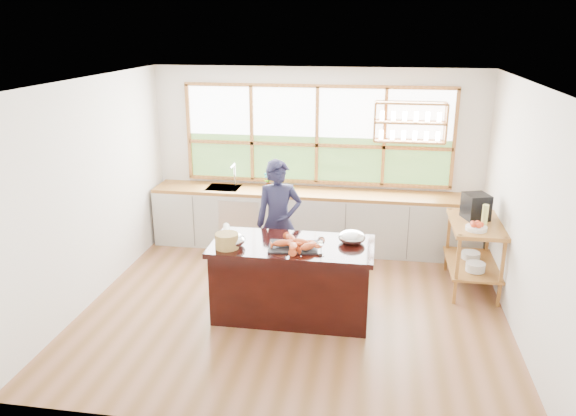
% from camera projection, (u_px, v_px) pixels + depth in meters
% --- Properties ---
extents(ground_plane, '(5.00, 5.00, 0.00)m').
position_uv_depth(ground_plane, '(295.00, 306.00, 6.86)').
color(ground_plane, '#8F5C41').
extents(room_shell, '(5.02, 4.52, 2.71)m').
position_uv_depth(room_shell, '(303.00, 157.00, 6.79)').
color(room_shell, silver).
rests_on(room_shell, ground_plane).
extents(back_counter, '(4.90, 0.63, 0.90)m').
position_uv_depth(back_counter, '(312.00, 220.00, 8.54)').
color(back_counter, '#AEADA4').
rests_on(back_counter, ground_plane).
extents(right_shelf_unit, '(0.62, 1.10, 0.90)m').
position_uv_depth(right_shelf_unit, '(474.00, 244.00, 7.17)').
color(right_shelf_unit, olive).
rests_on(right_shelf_unit, ground_plane).
extents(island, '(1.85, 0.90, 0.90)m').
position_uv_depth(island, '(292.00, 280.00, 6.53)').
color(island, black).
rests_on(island, ground_plane).
extents(cook, '(0.69, 0.55, 1.66)m').
position_uv_depth(cook, '(279.00, 222.00, 7.30)').
color(cook, '#1C1C38').
rests_on(cook, ground_plane).
extents(potted_plant, '(0.16, 0.12, 0.27)m').
position_uv_depth(potted_plant, '(268.00, 180.00, 8.52)').
color(potted_plant, slate).
rests_on(potted_plant, back_counter).
extents(cutting_board, '(0.42, 0.33, 0.01)m').
position_uv_depth(cutting_board, '(280.00, 190.00, 8.47)').
color(cutting_board, '#6ABE3F').
rests_on(cutting_board, back_counter).
extents(espresso_machine, '(0.37, 0.38, 0.33)m').
position_uv_depth(espresso_machine, '(476.00, 206.00, 7.18)').
color(espresso_machine, black).
rests_on(espresso_machine, right_shelf_unit).
extents(wine_bottle, '(0.09, 0.09, 0.30)m').
position_uv_depth(wine_bottle, '(485.00, 217.00, 6.84)').
color(wine_bottle, '#C6C862').
rests_on(wine_bottle, right_shelf_unit).
extents(fruit_bowl, '(0.26, 0.26, 0.11)m').
position_uv_depth(fruit_bowl, '(476.00, 227.00, 6.80)').
color(fruit_bowl, silver).
rests_on(fruit_bowl, right_shelf_unit).
extents(slate_board, '(0.59, 0.46, 0.02)m').
position_uv_depth(slate_board, '(293.00, 247.00, 6.29)').
color(slate_board, black).
rests_on(slate_board, island).
extents(lobster_pile, '(0.52, 0.48, 0.08)m').
position_uv_depth(lobster_pile, '(295.00, 244.00, 6.24)').
color(lobster_pile, '#D34D1D').
rests_on(lobster_pile, slate_board).
extents(mixing_bowl_left, '(0.33, 0.33, 0.16)m').
position_uv_depth(mixing_bowl_left, '(231.00, 240.00, 6.32)').
color(mixing_bowl_left, '#B9BCC0').
rests_on(mixing_bowl_left, island).
extents(mixing_bowl_right, '(0.31, 0.31, 0.15)m').
position_uv_depth(mixing_bowl_right, '(352.00, 237.00, 6.41)').
color(mixing_bowl_right, '#B9BCC0').
rests_on(mixing_bowl_right, island).
extents(wine_glass, '(0.08, 0.08, 0.22)m').
position_uv_depth(wine_glass, '(321.00, 242.00, 6.02)').
color(wine_glass, white).
rests_on(wine_glass, island).
extents(wicker_basket, '(0.27, 0.27, 0.17)m').
position_uv_depth(wicker_basket, '(227.00, 241.00, 6.25)').
color(wicker_basket, '#9F7C44').
rests_on(wicker_basket, island).
extents(parchment_roll, '(0.17, 0.31, 0.08)m').
position_uv_depth(parchment_roll, '(227.00, 230.00, 6.71)').
color(parchment_roll, white).
rests_on(parchment_roll, island).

